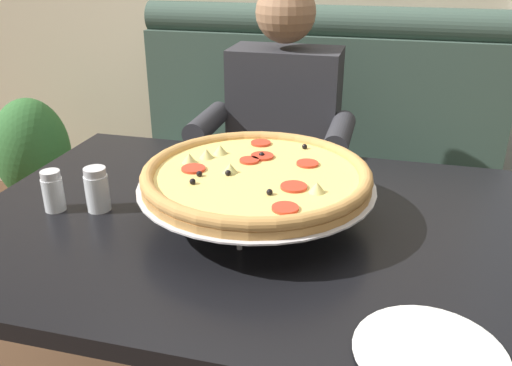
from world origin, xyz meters
The scene contains 8 objects.
booth_bench centered at (0.00, 0.96, 0.40)m, with size 1.57×0.78×1.13m.
dining_table centered at (0.00, 0.00, 0.67)m, with size 1.36×0.97×0.75m.
diner_main centered at (-0.07, 0.69, 0.71)m, with size 0.54×0.64×1.27m.
pizza centered at (0.02, 0.01, 0.86)m, with size 0.56×0.56×0.14m.
shaker_pepper_flakes centered at (-0.37, -0.05, 0.80)m, with size 0.06×0.06×0.11m.
shaker_oregano centered at (-0.48, -0.07, 0.79)m, with size 0.05×0.05×0.10m.
plate_near_left centered at (0.41, -0.38, 0.76)m, with size 0.25×0.25×0.02m.
potted_plant centered at (-1.36, 0.98, 0.39)m, with size 0.36×0.36×0.70m.
Camera 1 is at (0.31, -1.11, 1.36)m, focal length 37.59 mm.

